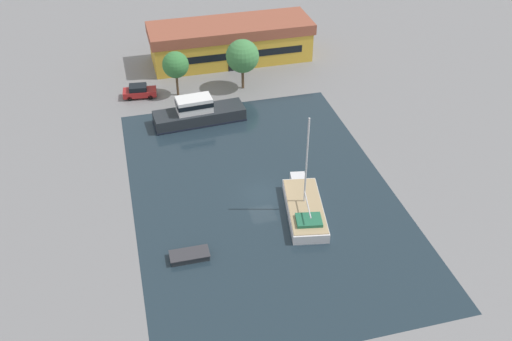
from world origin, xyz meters
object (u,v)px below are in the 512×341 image
parked_car (139,91)px  small_dinghy (190,256)px  sailboat_moored (305,208)px  motor_cruiser (198,113)px  warehouse_building (231,41)px  quay_tree_by_water (242,56)px  quay_tree_near_building (176,65)px

parked_car → small_dinghy: size_ratio=1.25×
sailboat_moored → motor_cruiser: size_ratio=0.93×
warehouse_building → small_dinghy: (-11.90, -37.66, -2.41)m
quay_tree_by_water → quay_tree_near_building: bearing=178.3°
sailboat_moored → warehouse_building: bearing=99.2°
quay_tree_near_building → motor_cruiser: quay_tree_near_building is taller
quay_tree_by_water → sailboat_moored: sailboat_moored is taller
warehouse_building → parked_car: warehouse_building is taller
quay_tree_near_building → parked_car: 5.83m
parked_car → motor_cruiser: motor_cruiser is taller
quay_tree_near_building → sailboat_moored: bearing=-72.3°
small_dinghy → quay_tree_near_building: bearing=174.4°
quay_tree_near_building → small_dinghy: size_ratio=1.70×
warehouse_building → quay_tree_near_building: bearing=-136.3°
sailboat_moored → small_dinghy: (-11.41, -3.28, -0.30)m
parked_car → sailboat_moored: sailboat_moored is taller
quay_tree_near_building → motor_cruiser: bearing=-78.9°
quay_tree_by_water → small_dinghy: 31.43m
quay_tree_near_building → sailboat_moored: (8.26, -25.91, -3.54)m
quay_tree_near_building → parked_car: (-4.75, 0.61, -3.32)m
parked_car → sailboat_moored: bearing=32.1°
warehouse_building → small_dinghy: bearing=-107.9°
quay_tree_by_water → motor_cruiser: size_ratio=0.60×
motor_cruiser → small_dinghy: bearing=164.7°
small_dinghy → sailboat_moored: bearing=106.6°
quay_tree_by_water → small_dinghy: (-11.54, -28.94, -4.15)m
warehouse_building → quay_tree_by_water: 8.90m
quay_tree_near_building → small_dinghy: quay_tree_near_building is taller
quay_tree_by_water → small_dinghy: size_ratio=1.91×
warehouse_building → parked_car: size_ratio=5.25×
parked_car → motor_cruiser: 9.89m
warehouse_building → sailboat_moored: size_ratio=2.23×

